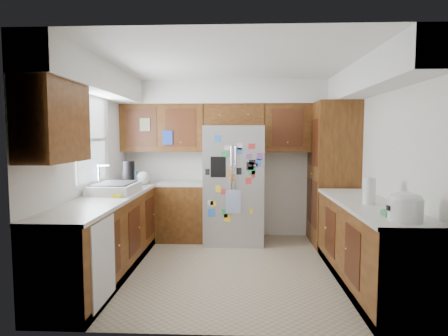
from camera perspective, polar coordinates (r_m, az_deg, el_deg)
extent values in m
plane|color=tan|center=(4.84, 1.24, -14.97)|extent=(3.60, 3.60, 0.00)
cube|color=silver|center=(6.17, 1.56, 1.18)|extent=(3.60, 0.04, 2.50)
cube|color=silver|center=(4.95, -20.06, 0.01)|extent=(0.04, 3.20, 2.50)
cube|color=silver|center=(4.88, 22.89, -0.13)|extent=(0.04, 3.20, 2.50)
cube|color=silver|center=(2.98, 0.66, -2.64)|extent=(3.60, 0.04, 2.50)
cube|color=white|center=(4.64, 1.30, 15.63)|extent=(3.60, 3.20, 0.02)
cube|color=silver|center=(6.01, 1.55, 11.35)|extent=(3.60, 0.38, 0.35)
cube|color=silver|center=(4.91, -18.33, 12.60)|extent=(0.38, 3.20, 0.35)
cube|color=silver|center=(4.85, 21.16, 12.62)|extent=(0.38, 3.20, 0.35)
cube|color=#3F230C|center=(6.11, -9.21, 6.01)|extent=(1.33, 0.34, 0.75)
cube|color=#3F230C|center=(6.08, 12.36, 5.97)|extent=(1.33, 0.34, 0.75)
cube|color=#3F230C|center=(3.82, -24.53, 6.44)|extent=(0.34, 0.85, 0.75)
cube|color=white|center=(5.02, -19.61, 4.09)|extent=(0.02, 0.90, 1.05)
cube|color=white|center=(5.01, -19.21, 4.10)|extent=(0.01, 1.02, 1.15)
cube|color=#1D3DAC|center=(5.91, -8.61, 4.61)|extent=(0.16, 0.02, 0.22)
cube|color=beige|center=(5.99, -11.95, 6.48)|extent=(0.16, 0.02, 0.20)
cube|color=#3F230C|center=(4.70, -17.75, -10.20)|extent=(0.60, 2.60, 0.88)
cube|color=#3F230C|center=(6.05, -6.40, -6.66)|extent=(0.75, 0.60, 0.88)
cube|color=beige|center=(4.60, -17.90, -4.65)|extent=(0.63, 2.60, 0.04)
cube|color=beige|center=(5.97, -6.44, -2.34)|extent=(0.75, 0.60, 0.04)
cube|color=black|center=(4.81, -17.63, -14.69)|extent=(0.60, 2.60, 0.10)
cube|color=silver|center=(3.83, -17.83, -13.35)|extent=(0.01, 0.58, 0.80)
cube|color=#3F230C|center=(4.48, 21.05, -11.02)|extent=(0.60, 2.25, 0.88)
cube|color=beige|center=(4.38, 21.23, -5.22)|extent=(0.63, 2.25, 0.04)
cube|color=black|center=(4.60, 20.90, -15.71)|extent=(0.60, 2.25, 0.10)
cube|color=#3F230C|center=(5.91, 16.20, -0.87)|extent=(0.60, 0.90, 2.15)
cube|color=#ABAAB0|center=(5.81, 1.49, -2.51)|extent=(0.90, 0.75, 1.80)
cylinder|color=silver|center=(5.41, 1.11, -1.45)|extent=(0.02, 0.02, 0.90)
cylinder|color=silver|center=(5.40, 1.75, -1.45)|extent=(0.02, 0.02, 0.90)
cube|color=black|center=(5.41, -0.89, 0.15)|extent=(0.22, 0.01, 0.30)
cube|color=white|center=(5.44, 1.42, -5.14)|extent=(0.22, 0.01, 0.34)
cube|color=red|center=(5.45, 2.09, -4.13)|extent=(0.06, 0.00, 0.06)
cube|color=black|center=(5.40, 4.33, 0.89)|extent=(0.10, 0.00, 0.07)
cube|color=yellow|center=(5.51, 0.53, -7.65)|extent=(0.10, 0.00, 0.11)
cube|color=green|center=(5.41, 4.25, -0.39)|extent=(0.11, 0.00, 0.11)
cube|color=green|center=(5.39, 0.15, 2.10)|extent=(0.10, 0.00, 0.07)
cube|color=#8C4C99|center=(5.40, 5.47, 1.77)|extent=(0.08, 0.00, 0.10)
cube|color=green|center=(5.50, -0.03, -6.66)|extent=(0.06, 0.00, 0.07)
cube|color=red|center=(5.45, 1.66, -4.44)|extent=(0.08, 0.00, 0.10)
cube|color=red|center=(5.41, 4.48, -0.96)|extent=(0.05, 0.00, 0.11)
cube|color=blue|center=(5.47, 1.66, -5.39)|extent=(0.06, 0.00, 0.06)
cube|color=white|center=(5.48, -2.06, -5.33)|extent=(0.08, 0.00, 0.06)
cube|color=black|center=(5.43, -2.55, -0.60)|extent=(0.06, 0.00, 0.09)
cube|color=blue|center=(5.51, -1.92, -6.85)|extent=(0.10, 0.00, 0.11)
cube|color=black|center=(5.40, 2.31, -0.49)|extent=(0.07, 0.00, 0.10)
cube|color=orange|center=(5.42, 1.13, -1.48)|extent=(0.08, 0.00, 0.11)
cube|color=black|center=(5.51, 0.28, -7.29)|extent=(0.05, 0.00, 0.06)
cube|color=white|center=(5.38, 2.44, 3.31)|extent=(0.08, 0.00, 0.09)
cube|color=orange|center=(5.41, 0.76, -0.50)|extent=(0.06, 0.00, 0.10)
cube|color=white|center=(5.39, 0.63, 3.11)|extent=(0.11, 0.00, 0.06)
cube|color=#8C4C99|center=(5.40, 4.74, 0.41)|extent=(0.08, 0.00, 0.06)
cube|color=yellow|center=(5.49, 4.14, -6.62)|extent=(0.06, 0.00, 0.07)
cube|color=#8C4C99|center=(5.39, 3.87, 1.80)|extent=(0.09, 0.00, 0.07)
cube|color=red|center=(5.42, 3.75, -1.98)|extent=(0.09, 0.00, 0.09)
cube|color=red|center=(5.39, 4.26, 3.32)|extent=(0.10, 0.00, 0.08)
cube|color=yellow|center=(5.44, -0.90, -3.18)|extent=(0.08, 0.00, 0.10)
cube|color=blue|center=(5.40, 5.29, 0.83)|extent=(0.07, 0.00, 0.11)
cube|color=red|center=(5.44, 0.05, -3.65)|extent=(0.10, 0.00, 0.08)
cube|color=black|center=(5.40, 3.99, 0.32)|extent=(0.10, 0.00, 0.12)
cube|color=yellow|center=(5.48, -1.62, -5.44)|extent=(0.09, 0.00, 0.08)
cube|color=blue|center=(5.39, 2.41, 2.62)|extent=(0.07, 0.00, 0.09)
cube|color=blue|center=(5.39, -0.99, 4.51)|extent=(0.09, 0.00, 0.09)
cube|color=#3F230C|center=(6.00, 1.55, 8.01)|extent=(0.96, 0.34, 0.35)
sphere|color=#2148B6|center=(6.06, -1.43, 10.88)|extent=(0.26, 0.26, 0.26)
cylinder|color=black|center=(5.95, 3.27, 10.47)|extent=(0.27, 0.27, 0.16)
ellipsoid|color=#333338|center=(5.96, 3.27, 11.21)|extent=(0.25, 0.25, 0.11)
cube|color=silver|center=(4.96, -16.32, -3.01)|extent=(0.52, 0.70, 0.12)
cube|color=black|center=(4.96, -16.34, -2.27)|extent=(0.44, 0.60, 0.02)
cylinder|color=silver|center=(5.01, -18.53, -1.15)|extent=(0.02, 0.02, 0.30)
cylinder|color=silver|center=(4.98, -17.93, 0.33)|extent=(0.16, 0.02, 0.02)
cube|color=yellow|center=(4.65, -15.78, -4.01)|extent=(0.10, 0.18, 0.04)
cube|color=black|center=(5.37, -14.27, -2.50)|extent=(0.18, 0.14, 0.10)
cylinder|color=black|center=(5.35, -14.31, -0.48)|extent=(0.16, 0.16, 0.28)
cylinder|color=#ABAAB0|center=(5.62, -14.54, -1.67)|extent=(0.14, 0.14, 0.20)
sphere|color=silver|center=(5.73, -12.24, -1.51)|extent=(0.20, 0.20, 0.20)
cube|color=#3F72B2|center=(6.01, -13.77, -1.34)|extent=(0.14, 0.10, 0.18)
cube|color=#BFB28C|center=(5.94, -11.68, -1.57)|extent=(0.10, 0.08, 0.14)
cylinder|color=silver|center=(5.31, -15.33, -2.55)|extent=(0.08, 0.08, 0.11)
cylinder|color=white|center=(3.55, 25.91, -5.79)|extent=(0.28, 0.28, 0.19)
ellipsoid|color=white|center=(3.53, 25.97, -4.29)|extent=(0.27, 0.27, 0.12)
cube|color=black|center=(3.50, 23.94, -5.56)|extent=(0.04, 0.06, 0.04)
cylinder|color=white|center=(4.26, 21.26, -3.28)|extent=(0.13, 0.13, 0.29)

